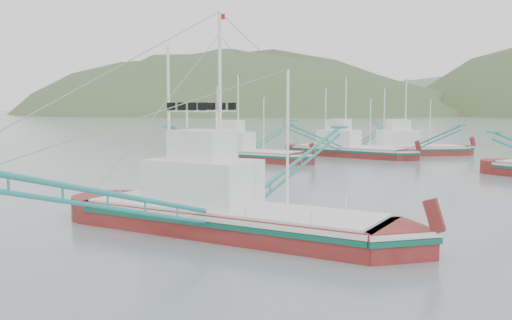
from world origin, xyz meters
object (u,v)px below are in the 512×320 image
at_px(bg_boat_left, 240,147).
at_px(bg_boat_extra, 348,141).
at_px(main_boat, 225,197).
at_px(bg_boat_far, 408,138).

relative_size(bg_boat_left, bg_boat_extra, 1.01).
distance_m(main_boat, bg_boat_far, 52.09).
bearing_deg(main_boat, bg_boat_extra, 103.04).
height_order(main_boat, bg_boat_extra, main_boat).
bearing_deg(bg_boat_left, main_boat, -59.16).
bearing_deg(bg_boat_left, bg_boat_far, 48.51).
relative_size(bg_boat_left, bg_boat_far, 1.11).
xyz_separation_m(bg_boat_left, bg_boat_extra, (10.66, 10.71, 0.36)).
xyz_separation_m(main_boat, bg_boat_extra, (-5.42, 47.12, 0.16)).
relative_size(main_boat, bg_boat_left, 1.11).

